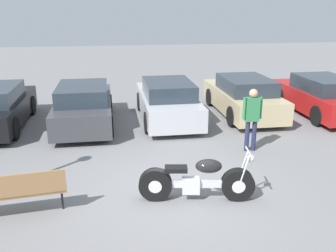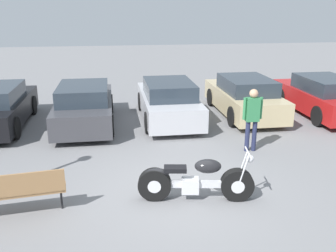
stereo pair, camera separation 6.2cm
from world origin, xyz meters
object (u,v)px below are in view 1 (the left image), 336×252
Objects in this scene: person_standing at (252,115)px; park_bench at (18,190)px; motorcycle at (195,181)px; parked_car_champagne at (243,97)px; parked_car_red at (320,96)px; parked_car_silver at (167,101)px; parked_car_dark_grey at (84,106)px.

park_bench is at bearing -154.96° from person_standing.
motorcycle is 0.53× the size of parked_car_champagne.
park_bench is at bearing -148.75° from parked_car_red.
motorcycle is at bearing -117.92° from parked_car_champagne.
parked_car_red is (2.72, -0.35, 0.00)m from parked_car_champagne.
parked_car_red is at bearing 38.91° from person_standing.
parked_car_champagne is 2.56× the size of person_standing.
parked_car_red is 10.57m from park_bench.
parked_car_silver and parked_car_champagne have the same top height.
parked_car_dark_grey is 1.00× the size of parked_car_champagne.
person_standing is (-3.71, -3.00, 0.35)m from parked_car_red.
parked_car_dark_grey and parked_car_red have the same top height.
parked_car_champagne is 1.00× the size of parked_car_red.
park_bench is 5.89m from person_standing.
parked_car_silver is (2.72, 0.16, 0.00)m from parked_car_dark_grey.
parked_car_silver is at bearing 119.09° from person_standing.
parked_car_red reaches higher than motorcycle.
parked_car_dark_grey is 8.17m from parked_car_red.
parked_car_silver reaches higher than park_bench.
motorcycle is at bearing 2.25° from park_bench.
parked_car_champagne is at bearing 4.18° from parked_car_dark_grey.
parked_car_silver is (0.30, 5.47, 0.24)m from motorcycle.
parked_car_dark_grey reaches higher than motorcycle.
motorcycle is 5.84m from parked_car_dark_grey.
motorcycle is at bearing -137.03° from parked_car_red.
parked_car_champagne reaches higher than park_bench.
person_standing is at bearing 25.04° from park_bench.
person_standing reaches higher than parked_car_silver.
parked_car_champagne is at bearing 73.55° from person_standing.
person_standing reaches higher than parked_car_dark_grey.
parked_car_champagne reaches higher than motorcycle.
person_standing is at bearing 49.20° from motorcycle.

